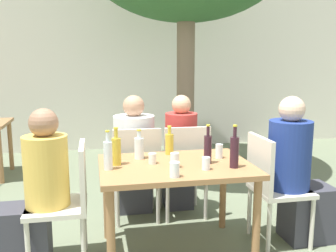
# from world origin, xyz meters

# --- Properties ---
(ground_plane) EXTENTS (30.00, 30.00, 0.00)m
(ground_plane) POSITION_xyz_m (0.00, 0.00, 0.00)
(ground_plane) COLOR #667056
(cafe_building_wall) EXTENTS (10.00, 0.08, 2.80)m
(cafe_building_wall) POSITION_xyz_m (0.00, 3.81, 1.40)
(cafe_building_wall) COLOR silver
(cafe_building_wall) RESTS_ON ground_plane
(dining_table_front) EXTENTS (1.18, 0.84, 0.74)m
(dining_table_front) POSITION_xyz_m (0.00, 0.00, 0.65)
(dining_table_front) COLOR #996B42
(dining_table_front) RESTS_ON ground_plane
(patio_chair_0) EXTENTS (0.44, 0.44, 0.93)m
(patio_chair_0) POSITION_xyz_m (-0.82, 0.00, 0.53)
(patio_chair_0) COLOR beige
(patio_chair_0) RESTS_ON ground_plane
(patio_chair_1) EXTENTS (0.44, 0.44, 0.93)m
(patio_chair_1) POSITION_xyz_m (0.82, 0.00, 0.53)
(patio_chair_1) COLOR beige
(patio_chair_1) RESTS_ON ground_plane
(patio_chair_2) EXTENTS (0.44, 0.44, 0.93)m
(patio_chair_2) POSITION_xyz_m (-0.24, 0.66, 0.53)
(patio_chair_2) COLOR beige
(patio_chair_2) RESTS_ON ground_plane
(patio_chair_3) EXTENTS (0.44, 0.44, 0.93)m
(patio_chair_3) POSITION_xyz_m (0.24, 0.66, 0.53)
(patio_chair_3) COLOR beige
(patio_chair_3) RESTS_ON ground_plane
(person_seated_0) EXTENTS (0.56, 0.32, 1.21)m
(person_seated_0) POSITION_xyz_m (-1.06, -0.00, 0.54)
(person_seated_0) COLOR #383842
(person_seated_0) RESTS_ON ground_plane
(person_seated_1) EXTENTS (0.58, 0.35, 1.26)m
(person_seated_1) POSITION_xyz_m (1.06, -0.00, 0.57)
(person_seated_1) COLOR #383842
(person_seated_1) RESTS_ON ground_plane
(person_seated_2) EXTENTS (0.40, 0.60, 1.21)m
(person_seated_2) POSITION_xyz_m (-0.24, 0.89, 0.55)
(person_seated_2) COLOR #383842
(person_seated_2) RESTS_ON ground_plane
(person_seated_3) EXTENTS (0.32, 0.56, 1.21)m
(person_seated_3) POSITION_xyz_m (0.24, 0.90, 0.53)
(person_seated_3) COLOR #383842
(person_seated_3) RESTS_ON ground_plane
(oil_cruet_0) EXTENTS (0.07, 0.07, 0.30)m
(oil_cruet_0) POSITION_xyz_m (-0.45, 0.07, 0.86)
(oil_cruet_0) COLOR gold
(oil_cruet_0) RESTS_ON dining_table_front
(water_bottle_1) EXTENTS (0.07, 0.07, 0.30)m
(water_bottle_1) POSITION_xyz_m (-0.52, -0.05, 0.86)
(water_bottle_1) COLOR silver
(water_bottle_1) RESTS_ON dining_table_front
(wine_bottle_2) EXTENTS (0.07, 0.07, 0.33)m
(wine_bottle_2) POSITION_xyz_m (0.41, -0.18, 0.87)
(wine_bottle_2) COLOR #331923
(wine_bottle_2) RESTS_ON dining_table_front
(water_bottle_3) EXTENTS (0.08, 0.08, 0.25)m
(water_bottle_3) POSITION_xyz_m (-0.26, 0.22, 0.84)
(water_bottle_3) COLOR silver
(water_bottle_3) RESTS_ON dining_table_front
(oil_cruet_4) EXTENTS (0.07, 0.07, 0.25)m
(oil_cruet_4) POSITION_xyz_m (0.02, 0.32, 0.84)
(oil_cruet_4) COLOR gold
(oil_cruet_4) RESTS_ON dining_table_front
(wine_bottle_5) EXTENTS (0.06, 0.06, 0.31)m
(wine_bottle_5) POSITION_xyz_m (0.25, -0.03, 0.86)
(wine_bottle_5) COLOR #331923
(wine_bottle_5) RESTS_ON dining_table_front
(drinking_glass_0) EXTENTS (0.07, 0.07, 0.11)m
(drinking_glass_0) POSITION_xyz_m (-0.08, -0.32, 0.79)
(drinking_glass_0) COLOR white
(drinking_glass_0) RESTS_ON dining_table_front
(drinking_glass_1) EXTENTS (0.07, 0.07, 0.11)m
(drinking_glass_1) POSITION_xyz_m (-0.03, -0.09, 0.80)
(drinking_glass_1) COLOR white
(drinking_glass_1) RESTS_ON dining_table_front
(drinking_glass_2) EXTENTS (0.06, 0.06, 0.10)m
(drinking_glass_2) POSITION_xyz_m (0.19, -0.20, 0.79)
(drinking_glass_2) COLOR white
(drinking_glass_2) RESTS_ON dining_table_front
(drinking_glass_3) EXTENTS (0.06, 0.06, 0.12)m
(drinking_glass_3) POSITION_xyz_m (0.39, 0.10, 0.80)
(drinking_glass_3) COLOR white
(drinking_glass_3) RESTS_ON dining_table_front
(drinking_glass_4) EXTENTS (0.06, 0.06, 0.08)m
(drinking_glass_4) POSITION_xyz_m (-0.18, 0.05, 0.78)
(drinking_glass_4) COLOR silver
(drinking_glass_4) RESTS_ON dining_table_front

